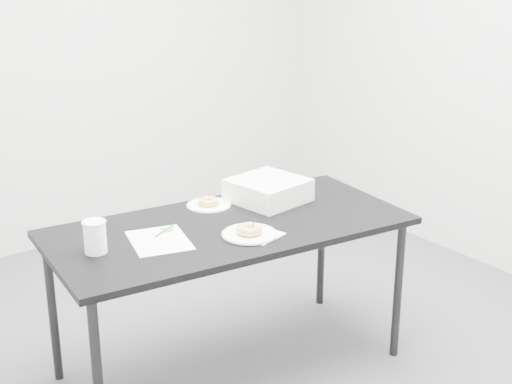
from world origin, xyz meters
TOP-DOWN VIEW (x-y plane):
  - floor at (0.00, 0.00)m, footprint 4.00×4.00m
  - wall_back at (0.00, 2.00)m, footprint 4.00×0.02m
  - wall_right at (2.00, 0.00)m, footprint 0.02×4.00m
  - table at (-0.07, -0.03)m, footprint 1.75×0.96m
  - scorecard at (-0.43, -0.01)m, footprint 0.32×0.36m
  - logo_patch at (-0.34, 0.07)m, footprint 0.06×0.06m
  - pen at (-0.36, 0.06)m, footprint 0.13×0.08m
  - napkin at (-0.04, -0.23)m, footprint 0.22×0.22m
  - plate_near at (-0.08, -0.20)m, footprint 0.25×0.25m
  - donut_near at (-0.08, -0.20)m, footprint 0.13×0.13m
  - plate_far at (-0.01, 0.24)m, footprint 0.22×0.22m
  - donut_far at (-0.01, 0.24)m, footprint 0.14×0.14m
  - coffee_cup at (-0.71, 0.03)m, footprint 0.09×0.09m
  - cup_lid at (0.16, 0.21)m, footprint 0.10×0.10m
  - bakery_box at (0.28, 0.13)m, footprint 0.39×0.39m

SIDE VIEW (x-z plane):
  - floor at x=0.00m, z-range 0.00..0.00m
  - table at x=-0.07m, z-range 0.33..1.09m
  - scorecard at x=-0.43m, z-range 0.77..0.77m
  - napkin at x=-0.04m, z-range 0.77..0.77m
  - plate_far at x=-0.01m, z-range 0.77..0.77m
  - logo_patch at x=-0.34m, z-range 0.77..0.77m
  - cup_lid at x=0.16m, z-range 0.77..0.78m
  - plate_near at x=-0.08m, z-range 0.77..0.78m
  - pen at x=-0.36m, z-range 0.77..0.78m
  - donut_far at x=-0.01m, z-range 0.77..0.81m
  - donut_near at x=-0.08m, z-range 0.78..0.82m
  - bakery_box at x=0.28m, z-range 0.77..0.88m
  - coffee_cup at x=-0.71m, z-range 0.77..0.91m
  - wall_back at x=0.00m, z-range 0.00..2.70m
  - wall_right at x=2.00m, z-range 0.00..2.70m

